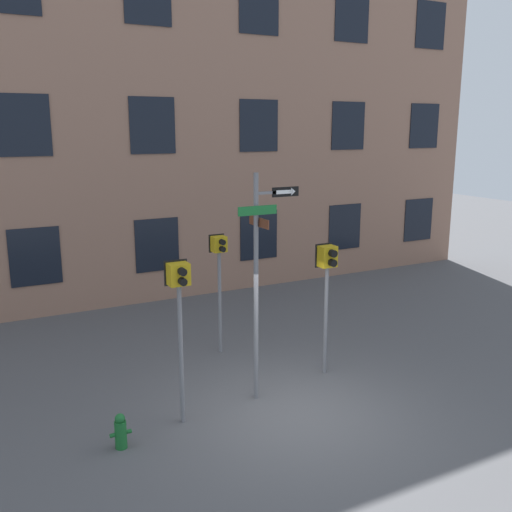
# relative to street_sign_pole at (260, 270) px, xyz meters

# --- Properties ---
(ground_plane) EXTENTS (60.00, 60.00, 0.00)m
(ground_plane) POSITION_rel_street_sign_pole_xyz_m (0.28, -0.89, -2.56)
(ground_plane) COLOR #515154
(building_facade) EXTENTS (24.00, 0.63, 13.89)m
(building_facade) POSITION_rel_street_sign_pole_xyz_m (0.28, 7.35, 4.38)
(building_facade) COLOR #936B56
(building_facade) RESTS_ON ground_plane
(street_sign_pole) EXTENTS (1.28, 0.74, 4.37)m
(street_sign_pole) POSITION_rel_street_sign_pole_xyz_m (0.00, 0.00, 0.00)
(street_sign_pole) COLOR slate
(street_sign_pole) RESTS_ON ground_plane
(pedestrian_signal_left) EXTENTS (0.41, 0.40, 2.95)m
(pedestrian_signal_left) POSITION_rel_street_sign_pole_xyz_m (-1.66, -0.21, -0.23)
(pedestrian_signal_left) COLOR slate
(pedestrian_signal_left) RESTS_ON ground_plane
(pedestrian_signal_right) EXTENTS (0.41, 0.40, 2.81)m
(pedestrian_signal_right) POSITION_rel_street_sign_pole_xyz_m (1.77, 0.36, -0.32)
(pedestrian_signal_right) COLOR slate
(pedestrian_signal_right) RESTS_ON ground_plane
(pedestrian_signal_across) EXTENTS (0.37, 0.40, 2.79)m
(pedestrian_signal_across) POSITION_rel_street_sign_pole_xyz_m (0.28, 2.48, -0.39)
(pedestrian_signal_across) COLOR slate
(pedestrian_signal_across) RESTS_ON ground_plane
(fire_hydrant) EXTENTS (0.36, 0.20, 0.61)m
(fire_hydrant) POSITION_rel_street_sign_pole_xyz_m (-2.86, -0.54, -2.27)
(fire_hydrant) COLOR #196028
(fire_hydrant) RESTS_ON ground_plane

